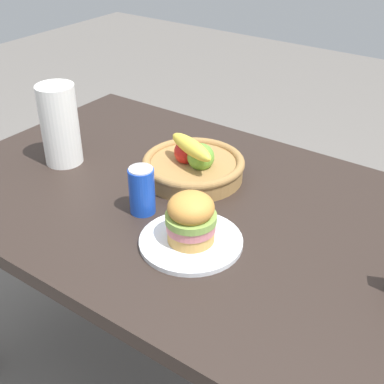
{
  "coord_description": "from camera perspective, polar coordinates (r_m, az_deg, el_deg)",
  "views": [
    {
      "loc": [
        0.69,
        -0.95,
        1.49
      ],
      "look_at": [
        0.05,
        -0.05,
        0.81
      ],
      "focal_mm": 48.54,
      "sensor_mm": 36.0,
      "label": 1
    }
  ],
  "objects": [
    {
      "name": "dining_table",
      "position": [
        1.45,
        -0.54,
        -4.03
      ],
      "size": [
        1.4,
        0.9,
        0.75
      ],
      "color": "#2D231E",
      "rests_on": "ground_plane"
    },
    {
      "name": "soda_can",
      "position": [
        1.31,
        -5.53,
        0.18
      ],
      "size": [
        0.07,
        0.07,
        0.13
      ],
      "color": "blue",
      "rests_on": "dining_table"
    },
    {
      "name": "ground_plane",
      "position": [
        1.9,
        -0.43,
        -20.12
      ],
      "size": [
        8.0,
        8.0,
        0.0
      ],
      "primitive_type": "plane",
      "color": "slate"
    },
    {
      "name": "plate",
      "position": [
        1.22,
        -0.12,
        -5.44
      ],
      "size": [
        0.24,
        0.24,
        0.01
      ],
      "primitive_type": "cylinder",
      "color": "white",
      "rests_on": "dining_table"
    },
    {
      "name": "fruit_basket",
      "position": [
        1.46,
        0.16,
        2.99
      ],
      "size": [
        0.29,
        0.29,
        0.14
      ],
      "color": "#9E7542",
      "rests_on": "dining_table"
    },
    {
      "name": "paper_towel_roll",
      "position": [
        1.57,
        -14.32,
        7.15
      ],
      "size": [
        0.11,
        0.11,
        0.24
      ],
      "primitive_type": "cylinder",
      "color": "white",
      "rests_on": "dining_table"
    },
    {
      "name": "sandwich",
      "position": [
        1.18,
        -0.12,
        -2.85
      ],
      "size": [
        0.12,
        0.12,
        0.12
      ],
      "color": "tan",
      "rests_on": "plate"
    }
  ]
}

